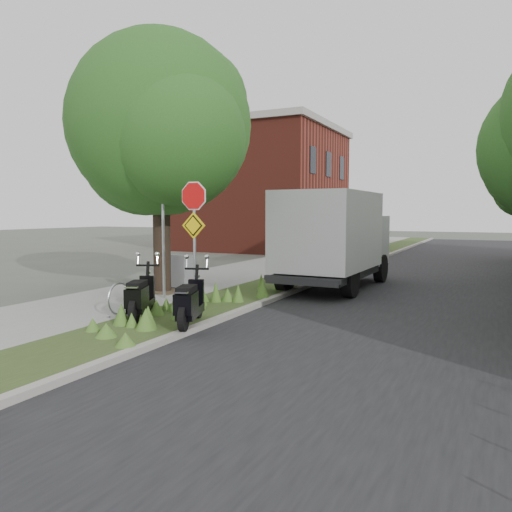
{
  "coord_description": "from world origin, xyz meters",
  "views": [
    {
      "loc": [
        5.13,
        -9.43,
        2.47
      ],
      "look_at": [
        -0.79,
        2.7,
        1.3
      ],
      "focal_mm": 35.0,
      "sensor_mm": 36.0,
      "label": 1
    }
  ],
  "objects_px": {
    "scooter_far": "(189,306)",
    "box_truck": "(334,235)",
    "sign_assembly": "(194,219)",
    "scooter_near": "(139,300)",
    "utility_cabinet": "(180,272)"
  },
  "relations": [
    {
      "from": "scooter_near",
      "to": "box_truck",
      "type": "xyz_separation_m",
      "value": [
        2.25,
        7.08,
        1.19
      ]
    },
    {
      "from": "box_truck",
      "to": "utility_cabinet",
      "type": "height_order",
      "value": "box_truck"
    },
    {
      "from": "sign_assembly",
      "to": "scooter_far",
      "type": "xyz_separation_m",
      "value": [
        0.81,
        -1.48,
        -1.78
      ]
    },
    {
      "from": "box_truck",
      "to": "utility_cabinet",
      "type": "xyz_separation_m",
      "value": [
        -4.13,
        -2.79,
        -1.12
      ]
    },
    {
      "from": "scooter_near",
      "to": "utility_cabinet",
      "type": "distance_m",
      "value": 4.69
    },
    {
      "from": "scooter_near",
      "to": "box_truck",
      "type": "bearing_deg",
      "value": 72.37
    },
    {
      "from": "sign_assembly",
      "to": "box_truck",
      "type": "relative_size",
      "value": 0.54
    },
    {
      "from": "scooter_far",
      "to": "utility_cabinet",
      "type": "xyz_separation_m",
      "value": [
        -3.24,
        4.39,
        0.07
      ]
    },
    {
      "from": "sign_assembly",
      "to": "box_truck",
      "type": "bearing_deg",
      "value": 73.41
    },
    {
      "from": "sign_assembly",
      "to": "scooter_far",
      "type": "distance_m",
      "value": 2.45
    },
    {
      "from": "scooter_far",
      "to": "box_truck",
      "type": "xyz_separation_m",
      "value": [
        0.89,
        7.18,
        1.2
      ]
    },
    {
      "from": "sign_assembly",
      "to": "scooter_near",
      "type": "height_order",
      "value": "sign_assembly"
    },
    {
      "from": "sign_assembly",
      "to": "utility_cabinet",
      "type": "height_order",
      "value": "sign_assembly"
    },
    {
      "from": "utility_cabinet",
      "to": "scooter_far",
      "type": "bearing_deg",
      "value": -53.58
    },
    {
      "from": "scooter_near",
      "to": "box_truck",
      "type": "height_order",
      "value": "box_truck"
    }
  ]
}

